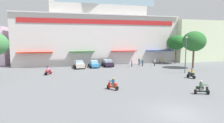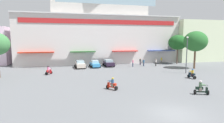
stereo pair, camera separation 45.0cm
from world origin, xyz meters
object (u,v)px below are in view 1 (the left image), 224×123
at_px(parked_car_2, 108,63).
at_px(plaza_tree_3, 194,41).
at_px(pedestrian_0, 139,61).
at_px(scooter_rider_3, 191,74).
at_px(pedestrian_1, 160,60).
at_px(scooter_rider_2, 113,85).
at_px(pedestrian_2, 155,62).
at_px(scooter_rider_0, 202,88).
at_px(streetlamp_near, 186,52).
at_px(pedestrian_4, 143,62).
at_px(parked_car_0, 79,64).
at_px(parked_car_1, 94,64).
at_px(scooter_rider_4, 48,71).
at_px(pedestrian_3, 132,62).
at_px(plaza_tree_1, 176,42).

bearing_deg(parked_car_2, plaza_tree_3, -23.40).
bearing_deg(plaza_tree_3, pedestrian_0, 140.44).
relative_size(scooter_rider_3, pedestrian_0, 0.94).
bearing_deg(pedestrian_1, scooter_rider_2, -131.04).
bearing_deg(scooter_rider_2, pedestrian_2, 49.27).
relative_size(scooter_rider_0, streetlamp_near, 0.24).
xyz_separation_m(scooter_rider_0, pedestrian_4, (2.45, 21.30, 0.25)).
distance_m(parked_car_0, parked_car_1, 3.15).
xyz_separation_m(scooter_rider_3, pedestrian_4, (-2.02, 13.85, 0.26)).
bearing_deg(parked_car_1, scooter_rider_3, -48.86).
distance_m(parked_car_2, scooter_rider_4, 13.97).
relative_size(plaza_tree_3, scooter_rider_2, 5.10).
xyz_separation_m(scooter_rider_3, pedestrian_3, (-4.67, 13.61, 0.30)).
bearing_deg(scooter_rider_0, scooter_rider_3, 59.01).
bearing_deg(pedestrian_1, plaza_tree_1, -20.86).
bearing_deg(scooter_rider_4, scooter_rider_0, -42.56).
xyz_separation_m(plaza_tree_1, pedestrian_0, (-9.63, 0.08, -4.32)).
relative_size(pedestrian_2, pedestrian_4, 1.03).
xyz_separation_m(parked_car_1, pedestrian_2, (13.59, -1.57, 0.19)).
relative_size(plaza_tree_3, parked_car_2, 1.90).
distance_m(parked_car_0, pedestrian_3, 11.44).
height_order(scooter_rider_3, pedestrian_0, pedestrian_0).
height_order(parked_car_2, scooter_rider_4, scooter_rider_4).
distance_m(plaza_tree_1, pedestrian_2, 8.45).
xyz_separation_m(scooter_rider_2, pedestrian_4, (11.46, 17.05, 0.27)).
height_order(scooter_rider_0, pedestrian_0, pedestrian_0).
height_order(scooter_rider_0, scooter_rider_4, scooter_rider_0).
bearing_deg(parked_car_0, pedestrian_1, 6.50).
height_order(parked_car_2, scooter_rider_2, parked_car_2).
distance_m(plaza_tree_1, scooter_rider_3, 17.92).
xyz_separation_m(plaza_tree_1, scooter_rider_4, (-29.35, -7.11, -4.63)).
relative_size(scooter_rider_0, scooter_rider_3, 1.03).
bearing_deg(pedestrian_1, plaza_tree_3, -72.05).
height_order(pedestrian_0, pedestrian_1, pedestrian_0).
bearing_deg(scooter_rider_0, scooter_rider_4, 137.44).
bearing_deg(pedestrian_2, scooter_rider_0, -103.96).
xyz_separation_m(pedestrian_0, pedestrian_3, (-2.58, -2.06, 0.01)).
height_order(parked_car_2, pedestrian_2, pedestrian_2).
relative_size(parked_car_2, pedestrian_4, 2.54).
xyz_separation_m(pedestrian_3, streetlamp_near, (6.52, -9.54, 2.87)).
relative_size(scooter_rider_0, pedestrian_2, 0.97).
bearing_deg(plaza_tree_3, parked_car_0, 164.53).
relative_size(plaza_tree_1, scooter_rider_4, 4.62).
relative_size(scooter_rider_3, pedestrian_2, 0.94).
xyz_separation_m(scooter_rider_0, pedestrian_2, (5.14, 20.67, 0.29)).
bearing_deg(pedestrian_4, scooter_rider_2, -123.91).
relative_size(parked_car_2, streetlamp_near, 0.62).
bearing_deg(pedestrian_2, plaza_tree_3, -38.63).
height_order(plaza_tree_1, pedestrian_0, plaza_tree_1).
bearing_deg(scooter_rider_3, scooter_rider_2, -166.63).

